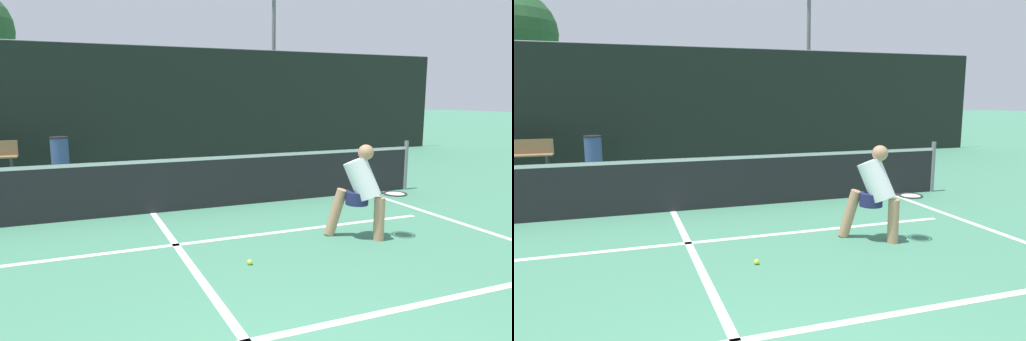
% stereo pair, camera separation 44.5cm
% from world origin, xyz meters
% --- Properties ---
extents(court_service_line, '(8.25, 0.10, 0.01)m').
position_xyz_m(court_service_line, '(0.00, 4.25, 0.00)').
color(court_service_line, white).
rests_on(court_service_line, ground).
extents(court_center_mark, '(0.10, 4.59, 0.01)m').
position_xyz_m(court_center_mark, '(0.00, 3.82, 0.00)').
color(court_center_mark, white).
rests_on(court_center_mark, ground).
extents(court_sideline_right, '(0.10, 5.59, 0.01)m').
position_xyz_m(court_sideline_right, '(4.51, 3.82, 0.00)').
color(court_sideline_right, white).
rests_on(court_sideline_right, ground).
extents(net, '(11.09, 0.09, 1.07)m').
position_xyz_m(net, '(0.00, 6.12, 0.51)').
color(net, slate).
rests_on(net, ground).
extents(fence_back, '(24.00, 0.06, 3.57)m').
position_xyz_m(fence_back, '(0.00, 12.80, 1.78)').
color(fence_back, black).
rests_on(fence_back, ground).
extents(player_practicing, '(1.18, 0.77, 1.37)m').
position_xyz_m(player_practicing, '(2.53, 3.56, 0.73)').
color(player_practicing, tan).
rests_on(player_practicing, ground).
extents(tennis_ball_scattered_2, '(0.07, 0.07, 0.07)m').
position_xyz_m(tennis_ball_scattered_2, '(0.68, 3.17, 0.03)').
color(tennis_ball_scattered_2, '#D1E033').
rests_on(tennis_ball_scattered_2, ground).
extents(trash_bin, '(0.49, 0.49, 0.93)m').
position_xyz_m(trash_bin, '(-1.56, 11.80, 0.47)').
color(trash_bin, '#384C7F').
rests_on(trash_bin, ground).
extents(parked_car, '(1.67, 4.42, 1.41)m').
position_xyz_m(parked_car, '(4.36, 16.03, 0.59)').
color(parked_car, maroon).
rests_on(parked_car, ground).
extents(floodlight_mast, '(1.10, 0.24, 7.44)m').
position_xyz_m(floodlight_mast, '(6.76, 15.94, 4.82)').
color(floodlight_mast, slate).
rests_on(floodlight_mast, ground).
extents(tree_west, '(2.80, 2.80, 3.34)m').
position_xyz_m(tree_west, '(0.35, 19.83, 2.85)').
color(tree_west, brown).
rests_on(tree_west, ground).
extents(tree_east, '(3.34, 3.34, 3.84)m').
position_xyz_m(tree_east, '(-0.02, 17.11, 3.35)').
color(tree_east, brown).
rests_on(tree_east, ground).
extents(building_far, '(36.00, 2.40, 5.11)m').
position_xyz_m(building_far, '(0.00, 30.18, 2.56)').
color(building_far, '#B2ADA3').
rests_on(building_far, ground).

